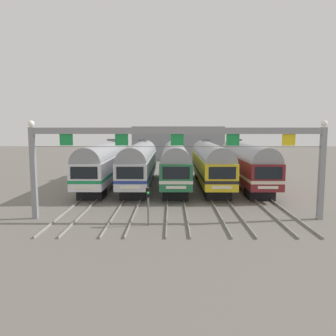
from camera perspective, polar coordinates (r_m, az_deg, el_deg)
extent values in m
plane|color=slate|center=(37.62, 1.15, -3.07)|extent=(160.00, 160.00, 0.00)
cube|color=gray|center=(55.02, -7.89, 0.10)|extent=(0.07, 70.00, 0.15)
cube|color=gray|center=(54.83, -6.40, 0.10)|extent=(0.07, 70.00, 0.15)
cube|color=gray|center=(54.59, -3.87, 0.09)|extent=(0.07, 70.00, 0.15)
cube|color=gray|center=(54.50, -2.37, 0.09)|extent=(0.07, 70.00, 0.15)
cube|color=gray|center=(54.44, 0.19, 0.09)|extent=(0.07, 70.00, 0.15)
cube|color=gray|center=(54.45, 1.70, 0.09)|extent=(0.07, 70.00, 0.15)
cube|color=gray|center=(54.56, 4.25, 0.09)|extent=(0.07, 70.00, 0.15)
cube|color=gray|center=(54.67, 5.75, 0.08)|extent=(0.07, 70.00, 0.15)
cube|color=gray|center=(54.94, 8.27, 0.08)|extent=(0.07, 70.00, 0.15)
cube|color=gray|center=(55.16, 9.75, 0.08)|extent=(0.07, 70.00, 0.15)
cube|color=white|center=(38.01, -10.58, 0.30)|extent=(2.85, 18.00, 2.35)
cube|color=#198C4C|center=(38.05, -10.57, -0.23)|extent=(2.88, 18.02, 0.28)
cylinder|color=gray|center=(37.90, -10.62, 2.07)|extent=(2.74, 17.64, 2.74)
cube|color=black|center=(29.22, -13.97, -0.80)|extent=(2.28, 0.06, 1.03)
cube|color=silver|center=(29.40, -13.90, -3.16)|extent=(1.71, 0.05, 0.24)
cube|color=black|center=(32.17, -12.66, -3.99)|extent=(2.28, 2.60, 1.05)
cube|color=black|center=(44.37, -8.98, -0.95)|extent=(2.28, 2.60, 1.05)
cube|color=#4C4C51|center=(42.75, -9.37, 4.70)|extent=(1.10, 1.10, 0.20)
cube|color=silver|center=(37.46, -4.77, 0.30)|extent=(2.85, 18.00, 2.35)
cube|color=navy|center=(37.50, -4.76, -0.23)|extent=(2.88, 18.02, 0.28)
cylinder|color=gray|center=(37.34, -4.78, 2.09)|extent=(2.74, 17.64, 2.74)
cube|color=black|center=(28.50, -6.43, -0.83)|extent=(2.28, 0.06, 1.03)
cube|color=silver|center=(28.69, -6.39, -3.25)|extent=(1.71, 0.05, 0.24)
cube|color=black|center=(31.52, -5.78, -4.08)|extent=(2.28, 2.60, 1.05)
cube|color=black|center=(43.90, -4.00, -0.97)|extent=(2.28, 2.60, 1.05)
cube|color=#4C4C51|center=(42.27, -4.18, 4.75)|extent=(1.10, 1.10, 0.20)
cube|color=#236B42|center=(37.31, 1.15, 0.30)|extent=(2.85, 18.00, 2.35)
cube|color=silver|center=(37.35, 1.15, -0.24)|extent=(2.88, 18.02, 0.28)
cylinder|color=gray|center=(37.19, 1.16, 2.09)|extent=(2.74, 17.64, 2.74)
cube|color=black|center=(28.30, 1.37, -0.84)|extent=(2.28, 0.06, 1.03)
cube|color=silver|center=(28.49, 1.36, -3.28)|extent=(1.71, 0.05, 0.24)
cube|color=black|center=(31.33, 1.28, -4.11)|extent=(2.28, 2.60, 1.05)
cube|color=black|center=(43.77, 1.05, -0.97)|extent=(2.28, 2.60, 1.05)
cube|color=gold|center=(37.55, 7.06, 0.29)|extent=(2.85, 18.00, 2.35)
cube|color=black|center=(37.59, 7.05, -0.25)|extent=(2.88, 18.02, 0.28)
cylinder|color=gray|center=(37.43, 7.09, 2.07)|extent=(2.74, 17.64, 2.74)
cube|color=black|center=(28.62, 9.13, -0.84)|extent=(2.28, 0.06, 1.03)
cube|color=silver|center=(28.81, 9.08, -3.25)|extent=(1.71, 0.05, 0.24)
cube|color=black|center=(31.62, 8.32, -4.08)|extent=(2.28, 2.60, 1.05)
cube|color=black|center=(43.98, 6.10, -0.97)|extent=(2.28, 2.60, 1.05)
cube|color=#4C4C51|center=(42.35, 6.34, 4.73)|extent=(1.10, 1.10, 0.20)
cube|color=maroon|center=(38.19, 12.83, 0.28)|extent=(2.85, 18.00, 2.35)
cube|color=beige|center=(38.23, 12.82, -0.25)|extent=(2.88, 18.02, 0.28)
cylinder|color=gray|center=(38.07, 12.88, 2.03)|extent=(2.74, 17.64, 2.74)
cube|color=black|center=(29.45, 16.58, -0.83)|extent=(2.28, 0.06, 1.03)
cube|color=silver|center=(29.63, 16.50, -3.17)|extent=(1.71, 0.05, 0.24)
cube|color=black|center=(32.38, 15.12, -3.99)|extent=(2.28, 2.60, 1.05)
cube|color=black|center=(44.52, 11.05, -0.97)|extent=(2.28, 2.60, 1.05)
cube|color=#4C4C51|center=(42.91, 11.49, 4.66)|extent=(1.10, 1.10, 0.20)
cube|color=gray|center=(25.68, -21.70, -0.87)|extent=(0.36, 0.36, 6.50)
cube|color=gray|center=(26.02, 24.44, -0.90)|extent=(0.36, 0.36, 6.50)
cube|color=gray|center=(23.56, 1.56, 6.28)|extent=(20.26, 0.32, 0.44)
cube|color=#198C3F|center=(24.68, -16.76, 4.58)|extent=(0.90, 0.08, 0.80)
cube|color=#198C3F|center=(23.82, -7.81, 4.74)|extent=(0.90, 0.08, 0.80)
cube|color=#198C3F|center=(23.58, 1.55, 4.78)|extent=(0.90, 0.08, 0.80)
cube|color=#198C3F|center=(23.96, 10.86, 4.69)|extent=(0.90, 0.08, 0.80)
cube|color=yellow|center=(24.95, 19.65, 4.50)|extent=(0.90, 0.08, 0.80)
sphere|color=white|center=(25.48, -22.04, 6.96)|extent=(0.44, 0.44, 0.44)
sphere|color=white|center=(25.82, 24.83, 6.82)|extent=(0.44, 0.44, 0.44)
cylinder|color=#3F382D|center=(23.60, 1.55, 3.61)|extent=(20.26, 0.03, 0.03)
cylinder|color=#59595E|center=(22.54, -3.35, -6.48)|extent=(0.12, 0.12, 2.58)
cube|color=black|center=(22.35, -3.37, -4.13)|extent=(0.28, 0.24, 0.60)
sphere|color=green|center=(22.21, -3.39, -4.20)|extent=(0.18, 0.18, 0.18)
cube|color=gray|center=(71.08, 1.65, 4.31)|extent=(18.14, 10.00, 6.67)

